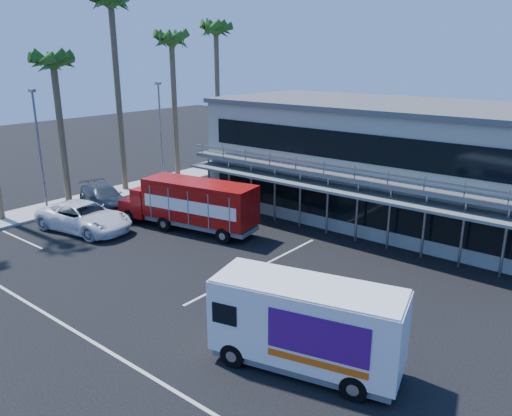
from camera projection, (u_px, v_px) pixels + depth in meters
The scene contains 15 objects.
ground at pixel (185, 277), 23.67m from camera, with size 120.00×120.00×0.00m, color black.
building at pixel (387, 160), 31.88m from camera, with size 22.40×12.00×7.30m.
curb_strip at pixel (105, 195), 37.12m from camera, with size 3.00×32.00×0.16m, color #A5A399.
palm_c at pixel (54, 69), 32.13m from camera, with size 2.80×2.80×10.75m.
palm_d at pixel (112, 14), 34.97m from camera, with size 2.80×2.80×14.75m.
palm_e at pixel (172, 48), 39.04m from camera, with size 2.80×2.80×12.25m.
palm_f at pixel (216, 38), 43.10m from camera, with size 2.80×2.80×13.25m.
light_pole_near at pixel (39, 147), 31.62m from camera, with size 0.50×0.25×8.09m.
light_pole_far at pixel (161, 129), 39.04m from camera, with size 0.50×0.25×8.09m.
red_truck at pixel (191, 203), 29.59m from camera, with size 9.28×3.60×3.05m.
white_van at pixel (306, 325), 16.39m from camera, with size 6.63×3.63×3.08m.
parked_car_b at pixel (91, 218), 30.07m from camera, with size 1.41×4.04×1.33m, color black.
parked_car_c at pixel (84, 217), 29.72m from camera, with size 2.82×6.12×1.70m, color white.
parked_car_d at pixel (104, 197), 34.09m from camera, with size 2.19×5.40×1.57m, color #333B44.
parked_car_e at pixel (166, 197), 34.53m from camera, with size 1.57×3.89×1.33m, color slate.
Camera 1 is at (16.23, -14.70, 10.13)m, focal length 35.00 mm.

